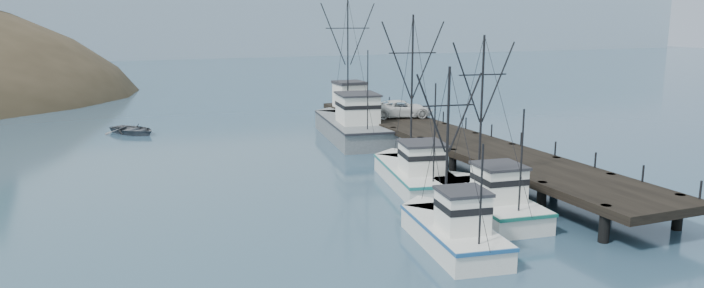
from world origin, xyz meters
The scene contains 10 objects.
ground centered at (0.00, 0.00, 0.00)m, with size 400.00×400.00×0.00m, color navy.
pier centered at (14.00, 16.00, 1.69)m, with size 6.00×44.00×2.00m.
distant_ridge centered at (10.00, 170.00, 0.00)m, with size 360.00×40.00×26.00m, color #9EB2C6.
trawler_near centered at (8.57, 2.57, 0.82)m, with size 4.41×10.64×10.82m.
trawler_mid centered at (3.82, -1.39, 0.82)m, with size 4.17×9.29×9.43m.
trawler_far centered at (7.78, 10.07, 0.82)m, with size 5.74×11.88×12.00m.
work_vessel centered at (10.13, 27.50, 1.23)m, with size 6.92×16.54×13.64m.
pier_shed centered at (12.50, 33.94, 3.42)m, with size 3.00×3.20×2.80m.
pickup_truck centered at (14.62, 25.76, 2.83)m, with size 2.74×5.95×1.65m, color silver.
motorboat centered at (-9.35, 37.81, 0.00)m, with size 3.93×5.50×1.14m, color #53565C.
Camera 1 is at (-12.39, -27.67, 11.49)m, focal length 32.00 mm.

